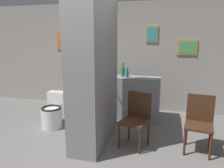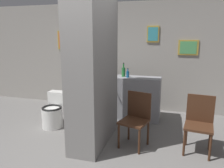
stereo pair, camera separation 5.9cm
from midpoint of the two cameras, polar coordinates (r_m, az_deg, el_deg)
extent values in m
plane|color=slate|center=(3.45, -7.66, -19.26)|extent=(14.00, 14.00, 0.00)
cube|color=gray|center=(5.48, 2.54, 7.12)|extent=(8.00, 0.06, 2.60)
cube|color=#B79338|center=(5.96, -13.01, 11.10)|extent=(0.36, 0.02, 0.48)
cube|color=#D86633|center=(5.95, -13.07, 11.10)|extent=(0.30, 0.01, 0.39)
cube|color=#B79338|center=(5.30, 18.71, 9.02)|extent=(0.44, 0.02, 0.34)
cube|color=#4C9959|center=(5.29, 18.72, 9.01)|extent=(0.36, 0.01, 0.28)
cube|color=#B79338|center=(5.30, 10.08, 12.72)|extent=(0.28, 0.02, 0.38)
cube|color=teal|center=(5.29, 10.07, 12.72)|extent=(0.23, 0.01, 0.31)
cube|color=gray|center=(3.60, -5.20, 4.30)|extent=(0.47, 1.30, 2.60)
cylinder|color=#593319|center=(3.43, -10.74, 7.93)|extent=(0.03, 0.40, 0.40)
cylinder|color=red|center=(3.44, -10.96, 7.93)|extent=(0.01, 0.07, 0.07)
cube|color=gray|center=(4.87, 3.72, -3.55)|extent=(1.40, 0.44, 0.94)
cylinder|color=silver|center=(4.60, -15.80, -8.55)|extent=(0.41, 0.41, 0.39)
torus|color=black|center=(4.53, -15.96, -6.08)|extent=(0.39, 0.39, 0.04)
cube|color=silver|center=(4.71, -14.41, -3.62)|extent=(0.37, 0.20, 0.28)
cylinder|color=#422616|center=(3.65, 1.43, -13.49)|extent=(0.04, 0.04, 0.42)
cylinder|color=#422616|center=(3.51, 6.81, -14.70)|extent=(0.04, 0.04, 0.42)
cylinder|color=#422616|center=(3.95, 4.01, -11.47)|extent=(0.04, 0.04, 0.42)
cylinder|color=#422616|center=(3.82, 9.03, -12.46)|extent=(0.04, 0.04, 0.42)
cube|color=#422616|center=(3.64, 5.39, -9.75)|extent=(0.51, 0.51, 0.04)
cube|color=#422616|center=(3.72, 6.72, -5.34)|extent=(0.41, 0.14, 0.44)
cylinder|color=#422616|center=(3.62, 17.99, -14.36)|extent=(0.04, 0.04, 0.42)
cylinder|color=#422616|center=(3.63, 23.90, -14.84)|extent=(0.04, 0.04, 0.42)
cylinder|color=#422616|center=(3.95, 18.44, -12.07)|extent=(0.04, 0.04, 0.42)
cylinder|color=#422616|center=(3.96, 23.81, -12.50)|extent=(0.04, 0.04, 0.42)
cube|color=#422616|center=(3.69, 21.31, -10.22)|extent=(0.47, 0.47, 0.04)
cube|color=#422616|center=(3.80, 21.68, -5.80)|extent=(0.42, 0.08, 0.44)
torus|color=black|center=(5.17, -10.05, -4.40)|extent=(0.65, 0.04, 0.65)
torus|color=black|center=(4.83, 1.52, -5.41)|extent=(0.65, 0.04, 0.65)
cylinder|color=#194C8C|center=(4.93, -4.50, -3.05)|extent=(0.98, 0.04, 0.04)
cylinder|color=#194C8C|center=(5.02, -7.36, -2.82)|extent=(0.03, 0.03, 0.34)
cylinder|color=#194C8C|center=(4.80, 0.91, -3.45)|extent=(0.03, 0.03, 0.31)
cube|color=black|center=(4.97, -7.42, -0.73)|extent=(0.16, 0.06, 0.04)
cylinder|color=#262626|center=(4.76, 0.92, -1.67)|extent=(0.03, 0.42, 0.03)
cylinder|color=#267233|center=(4.76, 2.51, 3.12)|extent=(0.08, 0.08, 0.20)
cylinder|color=#267233|center=(4.74, 2.52, 4.81)|extent=(0.03, 0.03, 0.08)
sphere|color=#333333|center=(4.74, 2.53, 5.44)|extent=(0.03, 0.03, 0.03)
cylinder|color=#19598C|center=(4.68, 3.63, 2.52)|extent=(0.06, 0.06, 0.13)
cylinder|color=#19598C|center=(4.66, 3.65, 3.66)|extent=(0.02, 0.02, 0.06)
sphere|color=#333333|center=(4.66, 3.65, 4.09)|extent=(0.03, 0.03, 0.03)
camera|label=1|loc=(0.03, -90.42, -0.09)|focal=35.00mm
camera|label=2|loc=(0.03, 89.58, 0.09)|focal=35.00mm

